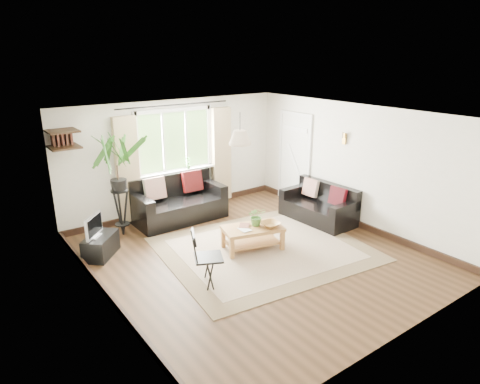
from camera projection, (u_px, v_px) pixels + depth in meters
floor at (254, 256)px, 7.31m from camera, size 5.50×5.50×0.00m
ceiling at (255, 115)px, 6.55m from camera, size 5.50×5.50×0.00m
wall_back at (175, 157)px, 9.04m from camera, size 5.00×0.02×2.40m
wall_front at (404, 250)px, 4.82m from camera, size 5.00×0.02×2.40m
wall_left at (102, 225)px, 5.53m from camera, size 0.02×5.50×2.40m
wall_right at (356, 166)px, 8.33m from camera, size 0.02×5.50×2.40m
rug at (264, 249)px, 7.56m from camera, size 3.74×3.31×0.02m
window at (175, 141)px, 8.90m from camera, size 2.50×0.16×2.16m
door at (294, 159)px, 9.68m from camera, size 0.06×0.96×2.06m
corner_shelf at (63, 139)px, 7.38m from camera, size 0.50×0.50×0.34m
pendant_lamp at (240, 134)px, 6.97m from camera, size 0.36×0.36×0.54m
wall_sconce at (343, 137)px, 8.35m from camera, size 0.12×0.12×0.28m
sofa_back at (179, 200)px, 8.76m from camera, size 1.84×0.93×0.87m
sofa_right at (318, 204)px, 8.73m from camera, size 1.56×0.83×0.72m
coffee_table at (253, 238)px, 7.51m from camera, size 1.15×0.82×0.42m
table_plant at (257, 216)px, 7.46m from camera, size 0.40×0.38×0.34m
bowl at (271, 224)px, 7.44m from camera, size 0.33×0.33×0.08m
book_a at (240, 231)px, 7.27m from camera, size 0.18×0.24×0.02m
book_b at (239, 226)px, 7.47m from camera, size 0.29×0.30×0.02m
tv_stand at (101, 246)px, 7.27m from camera, size 0.76×0.77×0.37m
tv at (94, 225)px, 7.11m from camera, size 0.50×0.51×0.41m
palm_stand at (119, 186)px, 7.87m from camera, size 0.91×0.91×1.93m
folding_chair at (209, 258)px, 6.30m from camera, size 0.59×0.59×0.86m
sill_plant at (188, 163)px, 9.13m from camera, size 0.14×0.10×0.27m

